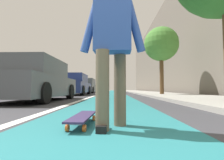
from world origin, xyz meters
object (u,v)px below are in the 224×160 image
object	(u,v)px
parked_car_mid	(74,85)
parked_car_near	(35,81)
parked_car_end	(95,87)
parked_car_far	(87,86)
skateboard	(83,117)
traffic_light	(102,70)
skater_person	(112,42)
street_tree_mid	(161,44)

from	to	relation	value
parked_car_mid	parked_car_near	bearing A→B (deg)	-178.97
parked_car_near	parked_car_end	world-z (taller)	parked_car_end
parked_car_mid	parked_car_far	size ratio (longest dim) A/B	0.99
skateboard	traffic_light	distance (m)	20.44
parked_car_end	traffic_light	bearing A→B (deg)	-146.07
skateboard	parked_car_near	size ratio (longest dim) A/B	0.20
skateboard	parked_car_end	size ratio (longest dim) A/B	0.21
parked_car_far	skater_person	bearing A→B (deg)	-169.72
skateboard	parked_car_end	bearing A→B (deg)	6.17
parked_car_mid	traffic_light	bearing A→B (deg)	-7.44
skater_person	traffic_light	xyz separation A→B (m)	(20.35, 1.62, 2.00)
skater_person	parked_car_mid	size ratio (longest dim) A/B	0.36
parked_car_far	parked_car_end	world-z (taller)	parked_car_end
parked_car_mid	street_tree_mid	distance (m)	6.58
parked_car_near	parked_car_mid	size ratio (longest dim) A/B	0.95
parked_car_far	parked_car_near	bearing A→B (deg)	-179.62
skateboard	parked_car_end	distance (m)	21.94
skateboard	street_tree_mid	bearing A→B (deg)	-20.78
parked_car_far	street_tree_mid	xyz separation A→B (m)	(-7.01, -5.86, 2.52)
skater_person	parked_car_near	size ratio (longest dim) A/B	0.38
parked_car_far	traffic_light	size ratio (longest dim) A/B	1.08
skateboard	parked_car_end	world-z (taller)	parked_car_end
parked_car_near	parked_car_mid	xyz separation A→B (m)	(6.18, 0.11, 0.01)
parked_car_near	parked_car_end	size ratio (longest dim) A/B	1.06
skateboard	skater_person	distance (m)	0.92
street_tree_mid	traffic_light	bearing A→B (deg)	21.86
parked_car_far	parked_car_end	size ratio (longest dim) A/B	1.13
parked_car_near	traffic_light	size ratio (longest dim) A/B	1.02
traffic_light	street_tree_mid	bearing A→B (deg)	-158.14
skateboard	parked_car_far	world-z (taller)	parked_car_far
parked_car_far	street_tree_mid	world-z (taller)	street_tree_mid
parked_car_near	parked_car_mid	bearing A→B (deg)	1.03
parked_car_mid	parked_car_far	xyz separation A→B (m)	(5.52, -0.03, 0.00)
parked_car_far	traffic_light	bearing A→B (deg)	-15.93
skateboard	traffic_light	bearing A→B (deg)	3.60
street_tree_mid	skateboard	bearing A→B (deg)	159.22
parked_car_end	parked_car_near	bearing A→B (deg)	179.65
skateboard	parked_car_mid	xyz separation A→B (m)	(10.23, 2.57, 0.62)
skateboard	parked_car_mid	world-z (taller)	parked_car_mid
skater_person	street_tree_mid	size ratio (longest dim) A/B	0.38
parked_car_near	parked_car_end	bearing A→B (deg)	-0.35
street_tree_mid	skater_person	bearing A→B (deg)	161.52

